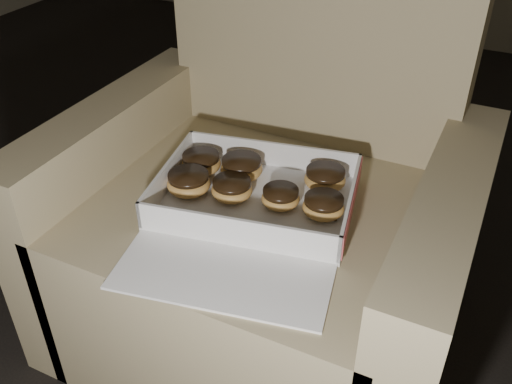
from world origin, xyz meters
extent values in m
plane|color=black|center=(0.00, 0.00, 0.00)|extent=(4.50, 4.50, 0.00)
cube|color=#90835C|center=(0.29, 0.19, 0.19)|extent=(0.64, 0.64, 0.37)
cube|color=#90835C|center=(0.29, 0.48, 0.60)|extent=(0.64, 0.12, 0.46)
cube|color=#90835C|center=(-0.06, 0.19, 0.25)|extent=(0.11, 0.64, 0.50)
cube|color=#90835C|center=(0.63, 0.19, 0.25)|extent=(0.11, 0.64, 0.50)
cube|color=white|center=(0.30, 0.15, 0.38)|extent=(0.40, 0.33, 0.01)
cube|color=white|center=(0.27, 0.28, 0.41)|extent=(0.35, 0.07, 0.05)
cube|color=white|center=(0.32, 0.03, 0.41)|extent=(0.35, 0.07, 0.05)
cube|color=white|center=(0.12, 0.12, 0.41)|extent=(0.06, 0.26, 0.05)
cube|color=white|center=(0.47, 0.19, 0.41)|extent=(0.06, 0.26, 0.05)
cube|color=#C24E53|center=(0.47, 0.19, 0.41)|extent=(0.05, 0.26, 0.05)
cube|color=white|center=(0.33, -0.05, 0.37)|extent=(0.37, 0.21, 0.01)
ellipsoid|color=#E6A250|center=(0.23, 0.21, 0.40)|extent=(0.08, 0.08, 0.04)
cylinder|color=black|center=(0.23, 0.21, 0.42)|extent=(0.08, 0.08, 0.01)
ellipsoid|color=#E6A250|center=(0.42, 0.17, 0.40)|extent=(0.08, 0.08, 0.04)
cylinder|color=black|center=(0.42, 0.17, 0.41)|extent=(0.07, 0.07, 0.01)
ellipsoid|color=#E6A250|center=(0.17, 0.12, 0.40)|extent=(0.08, 0.08, 0.04)
cylinder|color=black|center=(0.17, 0.12, 0.42)|extent=(0.08, 0.08, 0.01)
ellipsoid|color=#E6A250|center=(0.15, 0.20, 0.40)|extent=(0.08, 0.08, 0.04)
cylinder|color=black|center=(0.15, 0.20, 0.42)|extent=(0.07, 0.07, 0.01)
ellipsoid|color=#E6A250|center=(0.25, 0.14, 0.40)|extent=(0.08, 0.08, 0.04)
cylinder|color=black|center=(0.25, 0.14, 0.42)|extent=(0.07, 0.07, 0.01)
ellipsoid|color=#E6A250|center=(0.40, 0.25, 0.40)|extent=(0.08, 0.08, 0.04)
cylinder|color=black|center=(0.40, 0.25, 0.42)|extent=(0.08, 0.08, 0.01)
ellipsoid|color=#E6A250|center=(0.34, 0.16, 0.40)|extent=(0.07, 0.07, 0.03)
cylinder|color=black|center=(0.34, 0.16, 0.41)|extent=(0.07, 0.07, 0.01)
ellipsoid|color=black|center=(0.45, 0.16, 0.38)|extent=(0.01, 0.01, 0.00)
ellipsoid|color=black|center=(0.24, 0.05, 0.38)|extent=(0.01, 0.01, 0.00)
ellipsoid|color=black|center=(0.20, 0.07, 0.38)|extent=(0.01, 0.01, 0.00)
camera|label=1|loc=(0.68, -0.63, 1.01)|focal=40.00mm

